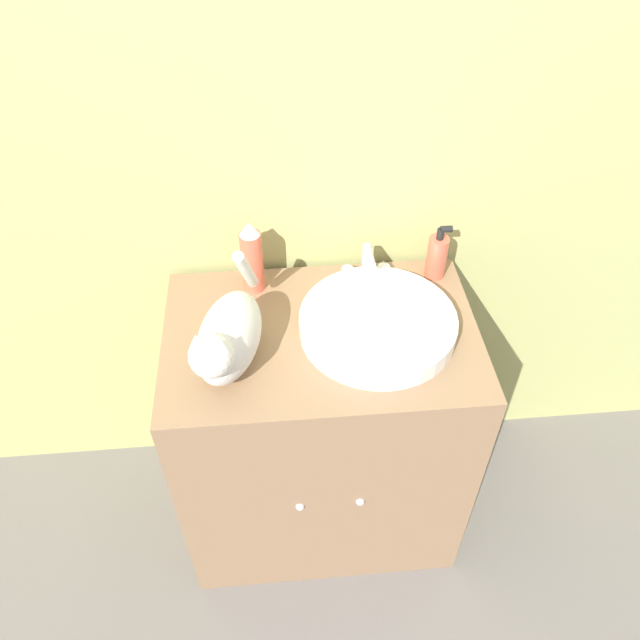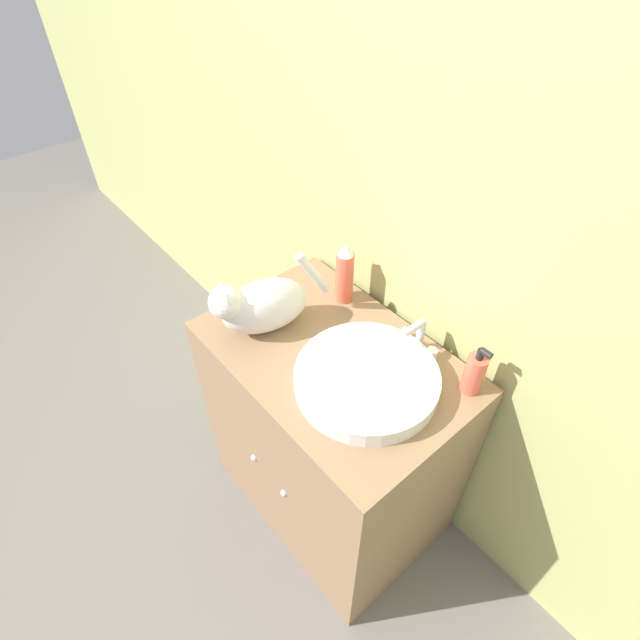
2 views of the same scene
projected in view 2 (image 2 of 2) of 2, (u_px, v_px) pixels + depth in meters
ground_plane at (277, 536)px, 1.90m from camera, size 8.00×8.00×0.00m
wall_back at (425, 192)px, 1.31m from camera, size 6.00×0.05×2.50m
vanity_cabinet at (331, 436)px, 1.74m from camera, size 0.80×0.55×0.84m
sink_basin at (366, 379)px, 1.35m from camera, size 0.39×0.39×0.05m
faucet at (418, 338)px, 1.43m from camera, size 0.13×0.10×0.12m
cat at (260, 305)px, 1.47m from camera, size 0.21×0.38×0.24m
soap_bottle at (474, 373)px, 1.31m from camera, size 0.06×0.06×0.16m
spray_bottle at (345, 273)px, 1.56m from camera, size 0.06×0.06×0.21m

